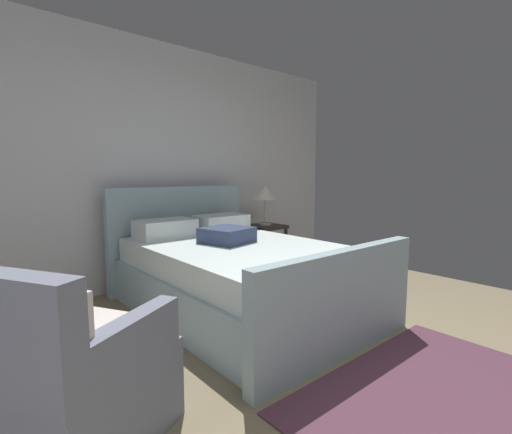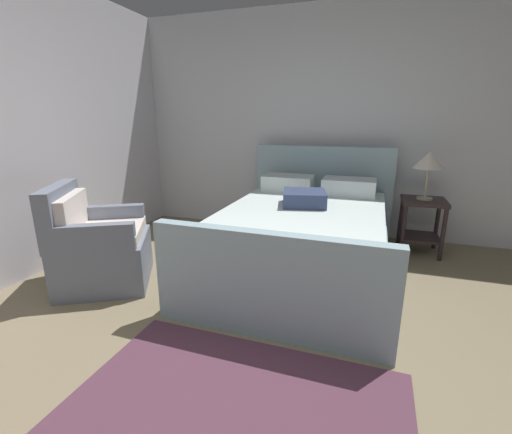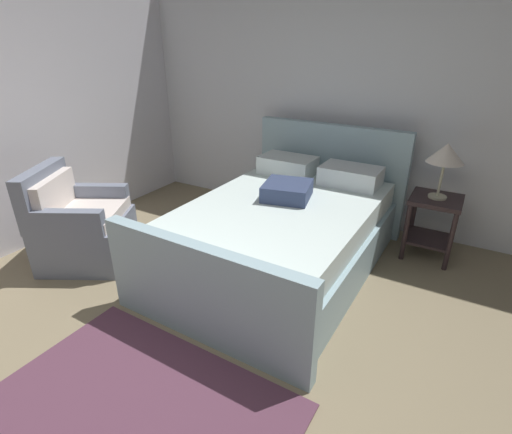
# 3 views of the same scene
# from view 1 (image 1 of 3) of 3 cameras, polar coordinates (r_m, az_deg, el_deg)

# --- Properties ---
(ground_plane) EXTENTS (4.96, 6.34, 0.02)m
(ground_plane) POSITION_cam_1_polar(r_m,az_deg,el_deg) (2.56, 29.52, -23.67)
(ground_plane) COLOR #847558
(wall_back) EXTENTS (5.08, 0.12, 2.70)m
(wall_back) POSITION_cam_1_polar(r_m,az_deg,el_deg) (4.44, -12.90, 7.83)
(wall_back) COLOR silver
(wall_back) RESTS_ON ground
(bed) EXTENTS (1.67, 2.36, 1.11)m
(bed) POSITION_cam_1_polar(r_m,az_deg,el_deg) (3.41, -3.05, -8.75)
(bed) COLOR #94B2BC
(bed) RESTS_ON ground
(nightstand_right) EXTENTS (0.44, 0.44, 0.60)m
(nightstand_right) POSITION_cam_1_polar(r_m,az_deg,el_deg) (4.73, 1.42, -3.63)
(nightstand_right) COLOR #2E2123
(nightstand_right) RESTS_ON ground
(table_lamp_right) EXTENTS (0.31, 0.31, 0.50)m
(table_lamp_right) POSITION_cam_1_polar(r_m,az_deg,el_deg) (4.66, 1.44, 3.64)
(table_lamp_right) COLOR #B7B293
(table_lamp_right) RESTS_ON nightstand_right
(armchair) EXTENTS (0.99, 0.98, 0.90)m
(armchair) POSITION_cam_1_polar(r_m,az_deg,el_deg) (1.97, -27.74, -21.32)
(armchair) COLOR slate
(armchair) RESTS_ON ground
(area_rug) EXTENTS (1.75, 1.07, 0.01)m
(area_rug) POSITION_cam_1_polar(r_m,az_deg,el_deg) (2.51, 25.88, -23.69)
(area_rug) COLOR #573344
(area_rug) RESTS_ON ground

